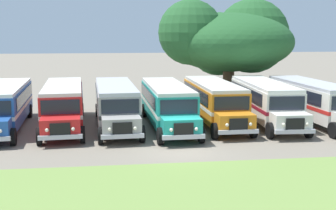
# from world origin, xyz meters

# --- Properties ---
(ground_plane) EXTENTS (220.00, 220.00, 0.00)m
(ground_plane) POSITION_xyz_m (0.00, 0.00, 0.00)
(ground_plane) COLOR slate
(foreground_grass_strip) EXTENTS (80.00, 8.56, 0.01)m
(foreground_grass_strip) POSITION_xyz_m (0.00, -6.71, 0.00)
(foreground_grass_strip) COLOR olive
(foreground_grass_strip) RESTS_ON ground_plane
(parked_bus_slot_0) EXTENTS (3.33, 10.94, 2.82)m
(parked_bus_slot_0) POSITION_xyz_m (-10.75, 6.81, 1.58)
(parked_bus_slot_0) COLOR #23519E
(parked_bus_slot_0) RESTS_ON ground_plane
(parked_bus_slot_1) EXTENTS (3.36, 10.94, 2.82)m
(parked_bus_slot_1) POSITION_xyz_m (-6.91, 6.83, 1.58)
(parked_bus_slot_1) COLOR red
(parked_bus_slot_1) RESTS_ON ground_plane
(parked_bus_slot_2) EXTENTS (3.16, 10.90, 2.82)m
(parked_bus_slot_2) POSITION_xyz_m (-3.39, 6.59, 1.58)
(parked_bus_slot_2) COLOR #9E9993
(parked_bus_slot_2) RESTS_ON ground_plane
(parked_bus_slot_3) EXTENTS (2.97, 10.88, 2.82)m
(parked_bus_slot_3) POSITION_xyz_m (0.07, 6.02, 1.58)
(parked_bus_slot_3) COLOR teal
(parked_bus_slot_3) RESTS_ON ground_plane
(parked_bus_slot_4) EXTENTS (2.84, 10.86, 2.82)m
(parked_bus_slot_4) POSITION_xyz_m (3.51, 6.85, 1.58)
(parked_bus_slot_4) COLOR orange
(parked_bus_slot_4) RESTS_ON ground_plane
(parked_bus_slot_5) EXTENTS (3.03, 10.88, 2.82)m
(parked_bus_slot_5) POSITION_xyz_m (7.10, 6.47, 1.58)
(parked_bus_slot_5) COLOR silver
(parked_bus_slot_5) RESTS_ON ground_plane
(parked_bus_slot_6) EXTENTS (3.12, 10.90, 2.82)m
(parked_bus_slot_6) POSITION_xyz_m (10.51, 6.15, 1.58)
(parked_bus_slot_6) COLOR silver
(parked_bus_slot_6) RESTS_ON ground_plane
(broad_shade_tree) EXTENTS (12.84, 13.14, 9.48)m
(broad_shade_tree) POSITION_xyz_m (7.36, 17.58, 5.57)
(broad_shade_tree) COLOR brown
(broad_shade_tree) RESTS_ON ground_plane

